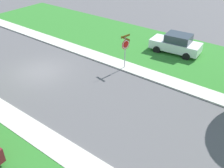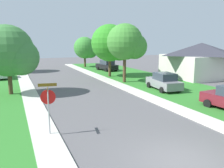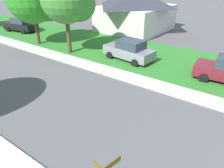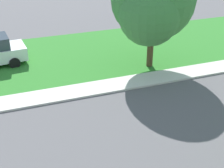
# 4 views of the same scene
# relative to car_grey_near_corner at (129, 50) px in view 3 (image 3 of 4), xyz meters

# --- Properties ---
(sidewalk_east) EXTENTS (1.40, 56.00, 0.10)m
(sidewalk_east) POSITION_rel_car_grey_near_corner_xyz_m (-2.96, 0.42, -0.82)
(sidewalk_east) COLOR beige
(sidewalk_east) RESTS_ON ground
(lawn_east) EXTENTS (8.00, 56.00, 0.08)m
(lawn_east) POSITION_rel_car_grey_near_corner_xyz_m (1.74, 0.42, -0.83)
(lawn_east) COLOR #2D7528
(lawn_east) RESTS_ON ground
(car_grey_near_corner) EXTENTS (2.39, 4.47, 1.76)m
(car_grey_near_corner) POSITION_rel_car_grey_near_corner_xyz_m (0.00, 0.00, 0.00)
(car_grey_near_corner) COLOR gray
(car_grey_near_corner) RESTS_ON ground
(car_black_kerbside_mid) EXTENTS (2.50, 4.52, 1.76)m
(car_black_kerbside_mid) POSITION_rel_car_grey_near_corner_xyz_m (0.55, 16.04, 0.00)
(car_black_kerbside_mid) COLOR black
(car_black_kerbside_mid) RESTS_ON ground
(tree_sidewalk_mid) EXTENTS (4.44, 4.13, 6.81)m
(tree_sidewalk_mid) POSITION_rel_car_grey_near_corner_xyz_m (-1.42, 5.19, 3.72)
(tree_sidewalk_mid) COLOR #4C3823
(tree_sidewalk_mid) RESTS_ON ground
(house_right_setback) EXTENTS (9.25, 8.09, 4.60)m
(house_right_setback) POSITION_rel_car_grey_near_corner_xyz_m (9.53, 4.90, 1.50)
(house_right_setback) COLOR silver
(house_right_setback) RESTS_ON ground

